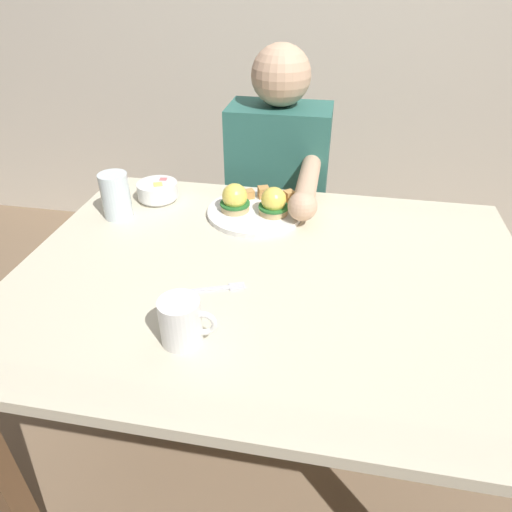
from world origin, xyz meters
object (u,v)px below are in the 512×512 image
at_px(dining_table, 270,307).
at_px(eggs_benedict_plate, 255,206).
at_px(coffee_mug, 182,320).
at_px(diner_person, 278,194).
at_px(fork, 215,289).
at_px(fruit_bowl, 158,191).
at_px(water_glass_near, 116,197).

height_order(dining_table, eggs_benedict_plate, eggs_benedict_plate).
relative_size(coffee_mug, diner_person, 0.10).
relative_size(fork, diner_person, 0.13).
xyz_separation_m(dining_table, fruit_bowl, (-0.39, 0.31, 0.14)).
bearing_deg(fork, eggs_benedict_plate, 86.38).
xyz_separation_m(eggs_benedict_plate, diner_person, (0.02, 0.33, -0.12)).
distance_m(dining_table, diner_person, 0.60).
height_order(fork, diner_person, diner_person).
bearing_deg(fruit_bowl, fork, -54.88).
xyz_separation_m(coffee_mug, water_glass_near, (-0.33, 0.45, 0.01)).
xyz_separation_m(eggs_benedict_plate, fork, (-0.02, -0.36, -0.03)).
bearing_deg(dining_table, fruit_bowl, 141.75).
bearing_deg(diner_person, eggs_benedict_plate, -93.48).
bearing_deg(fruit_bowl, diner_person, 41.90).
height_order(water_glass_near, diner_person, diner_person).
distance_m(water_glass_near, diner_person, 0.59).
relative_size(fruit_bowl, water_glass_near, 0.94).
distance_m(fruit_bowl, fork, 0.49).
height_order(fork, water_glass_near, water_glass_near).
bearing_deg(water_glass_near, fruit_bowl, 58.89).
xyz_separation_m(fruit_bowl, water_glass_near, (-0.07, -0.12, 0.03)).
distance_m(dining_table, water_glass_near, 0.53).
bearing_deg(fork, diner_person, 86.45).
bearing_deg(coffee_mug, fruit_bowl, 114.97).
distance_m(coffee_mug, water_glass_near, 0.56).
distance_m(dining_table, coffee_mug, 0.33).
height_order(coffee_mug, water_glass_near, water_glass_near).
distance_m(coffee_mug, diner_person, 0.87).
bearing_deg(diner_person, coffee_mug, -94.11).
relative_size(eggs_benedict_plate, coffee_mug, 2.42).
height_order(eggs_benedict_plate, fork, eggs_benedict_plate).
xyz_separation_m(dining_table, eggs_benedict_plate, (-0.09, 0.27, 0.13)).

